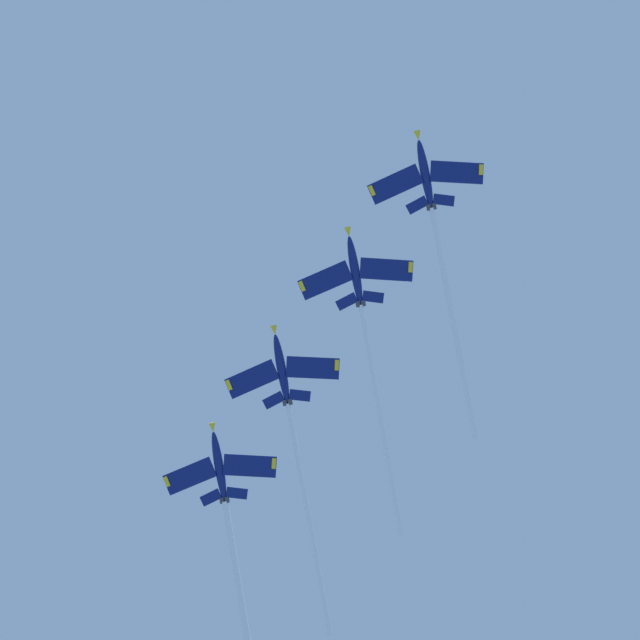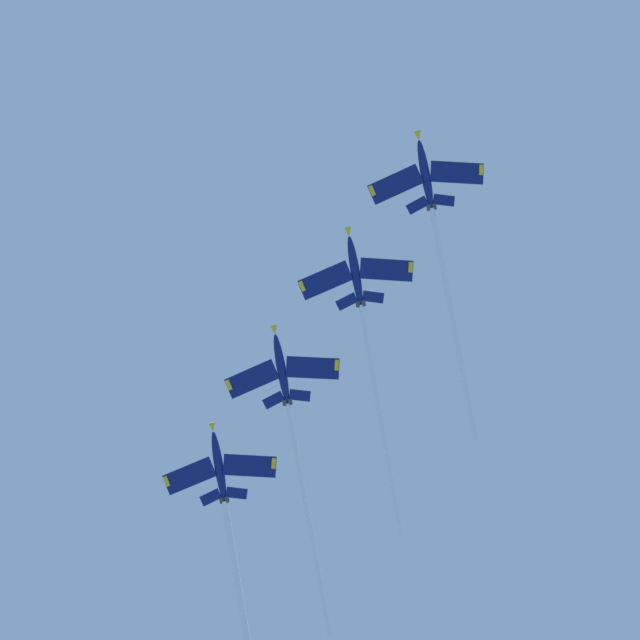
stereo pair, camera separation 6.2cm
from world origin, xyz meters
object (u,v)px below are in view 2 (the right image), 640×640
(jet_second, at_px, (365,326))
(jet_fourth, at_px, (229,530))
(jet_third, at_px, (291,424))
(jet_lead, at_px, (437,238))

(jet_second, xyz_separation_m, jet_fourth, (39.12, 10.06, -10.68))
(jet_second, relative_size, jet_fourth, 1.08)
(jet_fourth, bearing_deg, jet_third, -169.24)
(jet_third, bearing_deg, jet_fourth, 10.76)
(jet_second, bearing_deg, jet_third, 18.17)
(jet_second, relative_size, jet_third, 1.01)
(jet_lead, distance_m, jet_fourth, 61.11)
(jet_fourth, bearing_deg, jet_second, -165.58)
(jet_lead, height_order, jet_third, jet_lead)
(jet_lead, height_order, jet_fourth, jet_lead)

